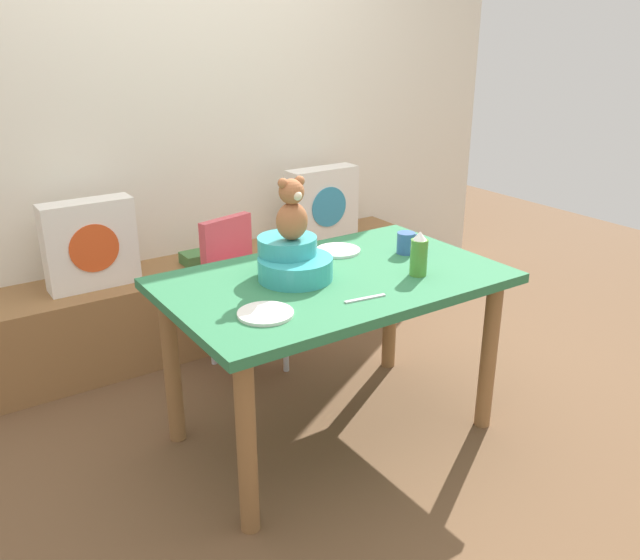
{
  "coord_description": "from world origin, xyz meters",
  "views": [
    {
      "loc": [
        -1.43,
        -2.04,
        1.69
      ],
      "look_at": [
        0.0,
        0.1,
        0.69
      ],
      "focal_mm": 36.98,
      "sensor_mm": 36.0,
      "label": 1
    }
  ],
  "objects_px": {
    "pillow_floral_left": "(90,244)",
    "dinner_plate_far": "(265,313)",
    "pillow_floral_right": "(322,204)",
    "book_stack": "(200,257)",
    "infant_seat_teal": "(293,261)",
    "highchair": "(244,274)",
    "ketchup_bottle": "(419,255)",
    "dining_table": "(334,300)",
    "dinner_plate_near": "(338,250)",
    "coffee_mug": "(406,243)",
    "teddy_bear": "(292,211)"
  },
  "relations": [
    {
      "from": "pillow_floral_left",
      "to": "dinner_plate_far",
      "type": "bearing_deg",
      "value": -79.86
    },
    {
      "from": "dinner_plate_far",
      "to": "pillow_floral_right",
      "type": "bearing_deg",
      "value": 49.44
    },
    {
      "from": "book_stack",
      "to": "infant_seat_teal",
      "type": "distance_m",
      "value": 1.14
    },
    {
      "from": "highchair",
      "to": "ketchup_bottle",
      "type": "relative_size",
      "value": 4.27
    },
    {
      "from": "pillow_floral_right",
      "to": "dining_table",
      "type": "height_order",
      "value": "pillow_floral_right"
    },
    {
      "from": "dining_table",
      "to": "infant_seat_teal",
      "type": "relative_size",
      "value": 4.13
    },
    {
      "from": "dinner_plate_near",
      "to": "ketchup_bottle",
      "type": "bearing_deg",
      "value": -76.53
    },
    {
      "from": "coffee_mug",
      "to": "dinner_plate_far",
      "type": "bearing_deg",
      "value": -164.39
    },
    {
      "from": "pillow_floral_right",
      "to": "ketchup_bottle",
      "type": "height_order",
      "value": "ketchup_bottle"
    },
    {
      "from": "pillow_floral_right",
      "to": "teddy_bear",
      "type": "height_order",
      "value": "teddy_bear"
    },
    {
      "from": "coffee_mug",
      "to": "book_stack",
      "type": "bearing_deg",
      "value": 114.36
    },
    {
      "from": "teddy_bear",
      "to": "dinner_plate_far",
      "type": "relative_size",
      "value": 1.25
    },
    {
      "from": "book_stack",
      "to": "coffee_mug",
      "type": "relative_size",
      "value": 1.67
    },
    {
      "from": "book_stack",
      "to": "infant_seat_teal",
      "type": "height_order",
      "value": "infant_seat_teal"
    },
    {
      "from": "book_stack",
      "to": "dinner_plate_far",
      "type": "xyz_separation_m",
      "value": [
        -0.35,
        -1.36,
        0.25
      ]
    },
    {
      "from": "pillow_floral_left",
      "to": "dinner_plate_near",
      "type": "bearing_deg",
      "value": -47.12
    },
    {
      "from": "highchair",
      "to": "teddy_bear",
      "type": "relative_size",
      "value": 3.16
    },
    {
      "from": "pillow_floral_right",
      "to": "dinner_plate_far",
      "type": "relative_size",
      "value": 2.2
    },
    {
      "from": "teddy_bear",
      "to": "ketchup_bottle",
      "type": "distance_m",
      "value": 0.54
    },
    {
      "from": "dinner_plate_near",
      "to": "dinner_plate_far",
      "type": "relative_size",
      "value": 1.0
    },
    {
      "from": "teddy_bear",
      "to": "dinner_plate_far",
      "type": "bearing_deg",
      "value": -136.43
    },
    {
      "from": "pillow_floral_left",
      "to": "dinner_plate_near",
      "type": "distance_m",
      "value": 1.25
    },
    {
      "from": "dining_table",
      "to": "highchair",
      "type": "xyz_separation_m",
      "value": [
        -0.03,
        0.74,
        -0.11
      ]
    },
    {
      "from": "infant_seat_teal",
      "to": "book_stack",
      "type": "bearing_deg",
      "value": 86.23
    },
    {
      "from": "dinner_plate_near",
      "to": "dinner_plate_far",
      "type": "xyz_separation_m",
      "value": [
        -0.61,
        -0.42,
        0.0
      ]
    },
    {
      "from": "highchair",
      "to": "dinner_plate_near",
      "type": "relative_size",
      "value": 3.95
    },
    {
      "from": "pillow_floral_left",
      "to": "dinner_plate_far",
      "type": "relative_size",
      "value": 2.2
    },
    {
      "from": "teddy_bear",
      "to": "coffee_mug",
      "type": "distance_m",
      "value": 0.62
    },
    {
      "from": "teddy_bear",
      "to": "infant_seat_teal",
      "type": "bearing_deg",
      "value": 90.0
    },
    {
      "from": "pillow_floral_left",
      "to": "coffee_mug",
      "type": "distance_m",
      "value": 1.55
    },
    {
      "from": "ketchup_bottle",
      "to": "coffee_mug",
      "type": "relative_size",
      "value": 1.54
    },
    {
      "from": "pillow_floral_right",
      "to": "book_stack",
      "type": "height_order",
      "value": "pillow_floral_right"
    },
    {
      "from": "book_stack",
      "to": "highchair",
      "type": "height_order",
      "value": "highchair"
    },
    {
      "from": "dining_table",
      "to": "ketchup_bottle",
      "type": "distance_m",
      "value": 0.39
    },
    {
      "from": "teddy_bear",
      "to": "dining_table",
      "type": "bearing_deg",
      "value": -28.33
    },
    {
      "from": "book_stack",
      "to": "teddy_bear",
      "type": "relative_size",
      "value": 0.8
    },
    {
      "from": "highchair",
      "to": "ketchup_bottle",
      "type": "distance_m",
      "value": 1.02
    },
    {
      "from": "pillow_floral_left",
      "to": "dining_table",
      "type": "distance_m",
      "value": 1.33
    },
    {
      "from": "pillow_floral_left",
      "to": "dinner_plate_near",
      "type": "relative_size",
      "value": 2.2
    },
    {
      "from": "pillow_floral_left",
      "to": "dinner_plate_far",
      "type": "xyz_separation_m",
      "value": [
        0.24,
        -1.33,
        0.07
      ]
    },
    {
      "from": "pillow_floral_left",
      "to": "pillow_floral_right",
      "type": "bearing_deg",
      "value": 0.0
    },
    {
      "from": "book_stack",
      "to": "teddy_bear",
      "type": "distance_m",
      "value": 1.22
    },
    {
      "from": "dinner_plate_near",
      "to": "pillow_floral_right",
      "type": "bearing_deg",
      "value": 59.79
    },
    {
      "from": "pillow_floral_left",
      "to": "dinner_plate_far",
      "type": "distance_m",
      "value": 1.36
    },
    {
      "from": "pillow_floral_right",
      "to": "pillow_floral_left",
      "type": "bearing_deg",
      "value": 180.0
    },
    {
      "from": "pillow_floral_left",
      "to": "book_stack",
      "type": "relative_size",
      "value": 2.2
    },
    {
      "from": "ketchup_bottle",
      "to": "teddy_bear",
      "type": "bearing_deg",
      "value": 149.36
    },
    {
      "from": "teddy_bear",
      "to": "book_stack",
      "type": "bearing_deg",
      "value": 86.24
    },
    {
      "from": "teddy_bear",
      "to": "highchair",
      "type": "bearing_deg",
      "value": 80.08
    },
    {
      "from": "dinner_plate_near",
      "to": "dinner_plate_far",
      "type": "distance_m",
      "value": 0.74
    }
  ]
}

